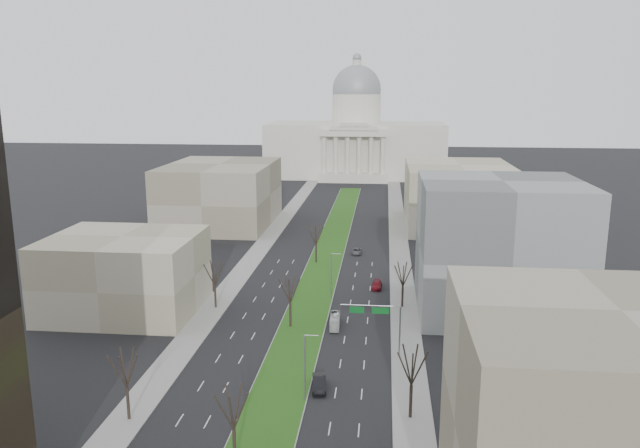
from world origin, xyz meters
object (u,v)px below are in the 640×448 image
Objects in this scene: car_black at (319,383)px; box_van at (335,321)px; car_grey_far at (357,251)px; car_red at (377,285)px.

car_black is 0.76× the size of box_van.
car_grey_far is 47.95m from box_van.
car_red is 0.69× the size of box_van.
box_van is (0.30, 22.89, 0.10)m from car_black.
car_red is at bearing 73.93° from car_black.
car_red is at bearing 69.67° from box_van.
box_van is (-6.82, -21.32, 0.27)m from car_red.
car_red is at bearing -78.66° from car_grey_far.
car_red is (7.12, 44.21, -0.17)m from car_black.
car_black is at bearing -93.36° from box_van.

